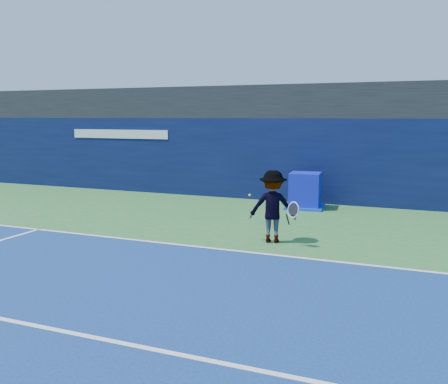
{
  "coord_description": "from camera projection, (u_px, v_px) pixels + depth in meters",
  "views": [
    {
      "loc": [
        4.75,
        -7.41,
        3.08
      ],
      "look_at": [
        -0.41,
        5.2,
        1.0
      ],
      "focal_mm": 40.0,
      "sensor_mm": 36.0,
      "label": 1
    }
  ],
  "objects": [
    {
      "name": "baseline",
      "position": [
        205.0,
        247.0,
        11.77
      ],
      "size": [
        24.0,
        0.1,
        0.01
      ],
      "primitive_type": "cube",
      "color": "white",
      "rests_on": "ground"
    },
    {
      "name": "ground",
      "position": [
        136.0,
        288.0,
        9.02
      ],
      "size": [
        80.0,
        80.0,
        0.0
      ],
      "primitive_type": "plane",
      "color": "#327134",
      "rests_on": "ground"
    },
    {
      "name": "service_line",
      "position": [
        61.0,
        331.0,
        7.19
      ],
      "size": [
        24.0,
        0.1,
        0.01
      ],
      "primitive_type": "cube",
      "color": "white",
      "rests_on": "ground"
    },
    {
      "name": "stadium_band",
      "position": [
        296.0,
        102.0,
        19.0
      ],
      "size": [
        36.0,
        3.0,
        1.2
      ],
      "primitive_type": "cube",
      "color": "black",
      "rests_on": "back_wall_assembly"
    },
    {
      "name": "equipment_cart",
      "position": [
        305.0,
        192.0,
        16.82
      ],
      "size": [
        1.37,
        1.37,
        1.2
      ],
      "color": "#0E14C4",
      "rests_on": "ground"
    },
    {
      "name": "tennis_ball",
      "position": [
        250.0,
        195.0,
        14.38
      ],
      "size": [
        0.07,
        0.07,
        0.07
      ],
      "color": "#A8CF17",
      "rests_on": "ground"
    },
    {
      "name": "back_wall_assembly",
      "position": [
        288.0,
        159.0,
        18.41
      ],
      "size": [
        36.0,
        1.03,
        3.0
      ],
      "color": "#0B143E",
      "rests_on": "ground"
    },
    {
      "name": "tennis_player",
      "position": [
        273.0,
        206.0,
        12.2
      ],
      "size": [
        1.39,
        0.9,
        1.78
      ],
      "color": "white",
      "rests_on": "ground"
    }
  ]
}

